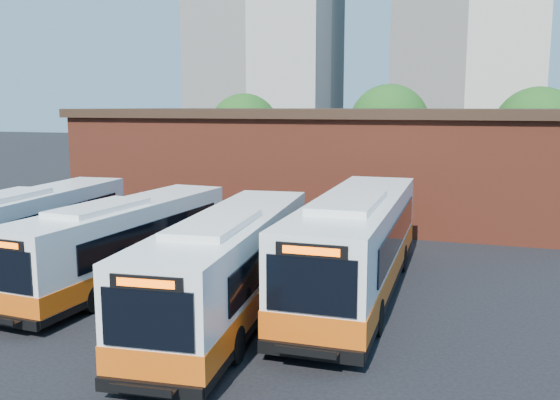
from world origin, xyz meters
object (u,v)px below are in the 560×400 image
(bus_west, at_px, (29,231))
(bus_east, at_px, (356,248))
(bus_midwest, at_px, (125,245))
(transit_worker, at_px, (214,338))
(bus_mideast, at_px, (231,269))

(bus_west, distance_m, bus_east, 13.50)
(bus_midwest, distance_m, transit_worker, 8.63)
(bus_east, distance_m, transit_worker, 7.55)
(bus_mideast, distance_m, bus_east, 4.77)
(bus_midwest, relative_size, bus_east, 0.88)
(bus_mideast, bearing_deg, bus_midwest, 152.25)
(bus_west, bearing_deg, bus_mideast, -19.98)
(bus_east, xyz_separation_m, transit_worker, (-2.18, -7.18, -0.80))
(bus_west, relative_size, bus_east, 0.89)
(transit_worker, bearing_deg, bus_west, 51.03)
(bus_midwest, xyz_separation_m, transit_worker, (6.30, -5.86, -0.58))
(transit_worker, bearing_deg, bus_mideast, 8.02)
(bus_midwest, distance_m, bus_east, 8.59)
(bus_mideast, bearing_deg, transit_worker, -78.75)
(bus_west, bearing_deg, transit_worker, -34.59)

